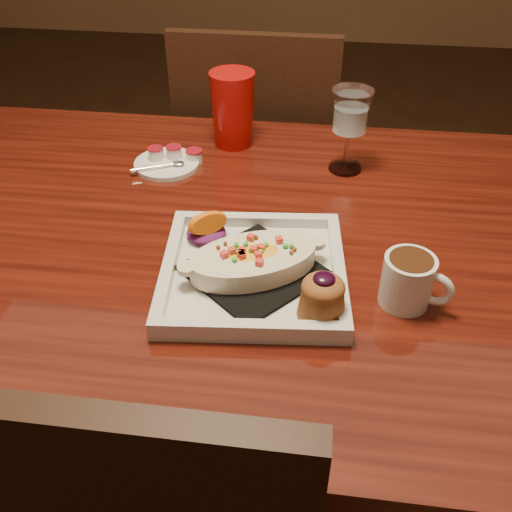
# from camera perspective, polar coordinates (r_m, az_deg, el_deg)

# --- Properties ---
(floor) EXTENTS (7.00, 7.00, 0.00)m
(floor) POSITION_cam_1_polar(r_m,az_deg,el_deg) (1.54, -2.88, -20.97)
(floor) COLOR black
(floor) RESTS_ON ground
(table) EXTENTS (1.50, 0.90, 0.75)m
(table) POSITION_cam_1_polar(r_m,az_deg,el_deg) (1.04, -4.00, -1.95)
(table) COLOR #5F190D
(table) RESTS_ON floor
(chair_far) EXTENTS (0.42, 0.42, 0.93)m
(chair_far) POSITION_cam_1_polar(r_m,az_deg,el_deg) (1.63, 0.36, 8.24)
(chair_far) COLOR black
(chair_far) RESTS_ON floor
(plate) EXTENTS (0.30, 0.30, 0.08)m
(plate) POSITION_cam_1_polar(r_m,az_deg,el_deg) (0.85, 0.39, -1.34)
(plate) COLOR silver
(plate) RESTS_ON table
(coffee_mug) EXTENTS (0.10, 0.07, 0.08)m
(coffee_mug) POSITION_cam_1_polar(r_m,az_deg,el_deg) (0.84, 15.09, -2.28)
(coffee_mug) COLOR silver
(coffee_mug) RESTS_ON table
(goblet) EXTENTS (0.08, 0.08, 0.16)m
(goblet) POSITION_cam_1_polar(r_m,az_deg,el_deg) (1.12, 9.43, 13.65)
(goblet) COLOR silver
(goblet) RESTS_ON table
(saucer) EXTENTS (0.13, 0.13, 0.09)m
(saucer) POSITION_cam_1_polar(r_m,az_deg,el_deg) (1.18, -9.03, 9.30)
(saucer) COLOR silver
(saucer) RESTS_ON table
(creamer_loose) EXTENTS (0.03, 0.03, 0.03)m
(creamer_loose) POSITION_cam_1_polar(r_m,az_deg,el_deg) (1.18, -6.18, 9.91)
(creamer_loose) COLOR silver
(creamer_loose) RESTS_ON table
(red_tumbler) EXTENTS (0.09, 0.09, 0.16)m
(red_tumbler) POSITION_cam_1_polar(r_m,az_deg,el_deg) (1.22, -2.34, 14.44)
(red_tumbler) COLOR #AE0D0C
(red_tumbler) RESTS_ON table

